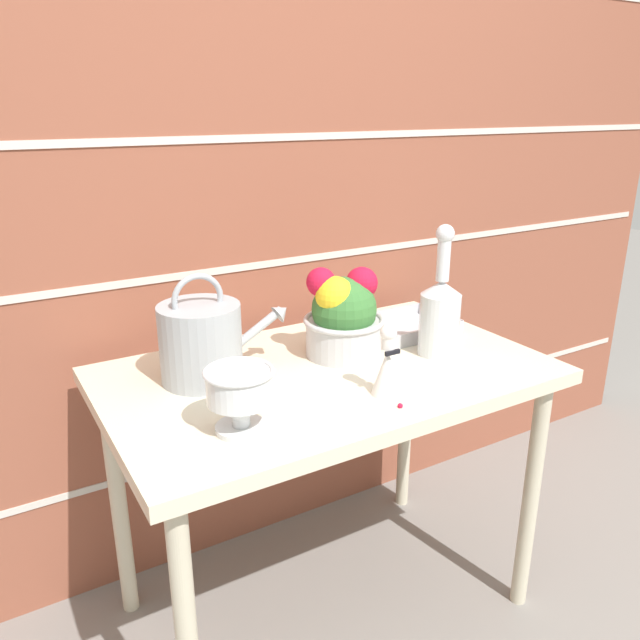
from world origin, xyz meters
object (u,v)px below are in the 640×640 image
object	(u,v)px
crystal_pedestal_bowl	(240,391)
wire_tray	(404,328)
glass_decanter	(440,311)
figurine_vase	(387,366)
watering_can	(202,341)
flower_planter	(343,316)

from	to	relation	value
crystal_pedestal_bowl	wire_tray	size ratio (longest dim) A/B	0.52
glass_decanter	crystal_pedestal_bowl	bearing A→B (deg)	-169.50
figurine_vase	wire_tray	world-z (taller)	figurine_vase
watering_can	flower_planter	size ratio (longest dim) A/B	1.43
crystal_pedestal_bowl	figurine_vase	size ratio (longest dim) A/B	0.85
wire_tray	watering_can	bearing A→B (deg)	-178.64
figurine_vase	wire_tray	distance (m)	0.43
figurine_vase	crystal_pedestal_bowl	bearing A→B (deg)	177.65
crystal_pedestal_bowl	figurine_vase	distance (m)	0.36
crystal_pedestal_bowl	watering_can	bearing A→B (deg)	84.69
glass_decanter	figurine_vase	world-z (taller)	glass_decanter
crystal_pedestal_bowl	figurine_vase	xyz separation A→B (m)	(0.35, -0.01, -0.02)
crystal_pedestal_bowl	figurine_vase	world-z (taller)	figurine_vase
crystal_pedestal_bowl	glass_decanter	distance (m)	0.63
watering_can	wire_tray	distance (m)	0.63
watering_can	flower_planter	bearing A→B (deg)	-5.80
crystal_pedestal_bowl	wire_tray	xyz separation A→B (m)	(0.65, 0.29, -0.08)
watering_can	wire_tray	bearing A→B (deg)	1.36
glass_decanter	wire_tray	distance (m)	0.21
crystal_pedestal_bowl	flower_planter	distance (m)	0.47
watering_can	glass_decanter	bearing A→B (deg)	-15.28
watering_can	flower_planter	xyz separation A→B (m)	(0.37, -0.04, 0.01)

